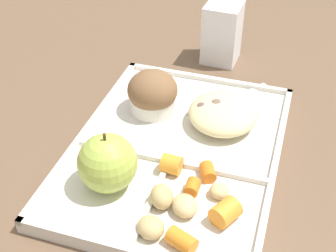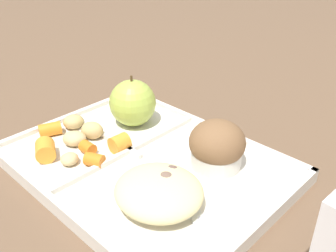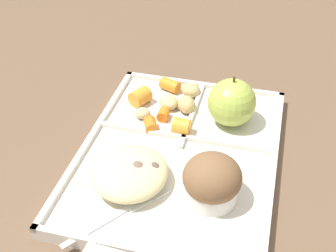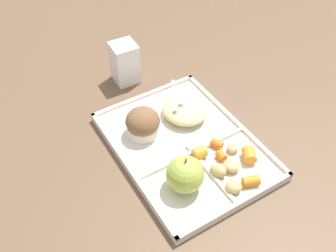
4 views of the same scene
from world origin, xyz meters
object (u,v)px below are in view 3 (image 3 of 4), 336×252
object	(u,v)px
lunch_tray	(179,156)
green_apple	(232,102)
bran_muffin	(212,181)
plastic_fork	(124,210)

from	to	relation	value
lunch_tray	green_apple	distance (m)	0.12
bran_muffin	plastic_fork	distance (m)	0.12
bran_muffin	plastic_fork	xyz separation A→B (m)	(0.05, -0.10, -0.03)
lunch_tray	plastic_fork	xyz separation A→B (m)	(0.13, -0.04, 0.01)
lunch_tray	green_apple	size ratio (longest dim) A/B	4.46
lunch_tray	plastic_fork	size ratio (longest dim) A/B	2.79
bran_muffin	green_apple	bearing A→B (deg)	180.00
bran_muffin	plastic_fork	size ratio (longest dim) A/B	0.57
lunch_tray	bran_muffin	distance (m)	0.11
green_apple	plastic_fork	distance (m)	0.24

